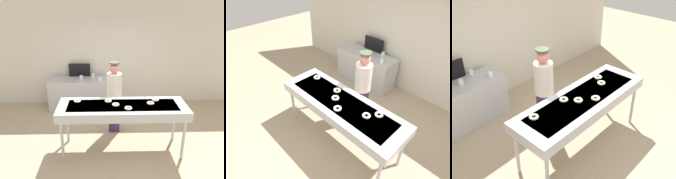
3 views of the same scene
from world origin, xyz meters
The scene contains 15 objects.
ground_plane centered at (0.00, 0.00, 0.00)m, with size 16.00×16.00×0.00m, color tan.
back_wall centered at (0.00, 2.50, 1.54)m, with size 8.00×0.12×3.08m, color silver.
fryer_conveyor centered at (0.00, 0.00, 0.91)m, with size 2.48×0.81×1.00m.
sugar_donut_0 centered at (-0.88, 0.18, 1.02)m, with size 0.14×0.14×0.04m, color #F4EFC3.
sugar_donut_1 centered at (-0.27, 0.16, 1.02)m, with size 0.14×0.14×0.04m, color #EAE5C9.
sugar_donut_2 centered at (0.67, 0.19, 1.02)m, with size 0.14×0.14×0.04m, color #F6E0CC.
sugar_donut_3 centered at (0.54, 0.03, 1.02)m, with size 0.14×0.14×0.04m, color #FEE5C2.
sugar_donut_4 centered at (-0.13, -0.02, 1.02)m, with size 0.14×0.14×0.04m, color #ECF3C3.
sugar_donut_5 centered at (0.10, -0.18, 1.02)m, with size 0.14×0.14×0.04m, color #F1E8CD.
worker_baker centered at (-0.13, 0.76, 0.94)m, with size 0.33×0.33×1.66m.
prep_counter centered at (-1.05, 2.05, 0.43)m, with size 1.65×0.63×0.86m, color #B7BABF.
paper_cup_0 centered at (-0.46, 1.88, 0.91)m, with size 0.09×0.09×0.10m, color white.
paper_cup_1 centered at (-0.99, 2.05, 0.91)m, with size 0.09×0.09×0.10m, color white.
paper_cup_2 centered at (-0.67, 2.23, 0.91)m, with size 0.09×0.09×0.10m, color white.
menu_display centered at (-1.05, 2.31, 1.04)m, with size 0.60×0.04×0.37m, color black.
Camera 1 is at (-0.32, -4.04, 2.88)m, focal length 37.27 mm.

